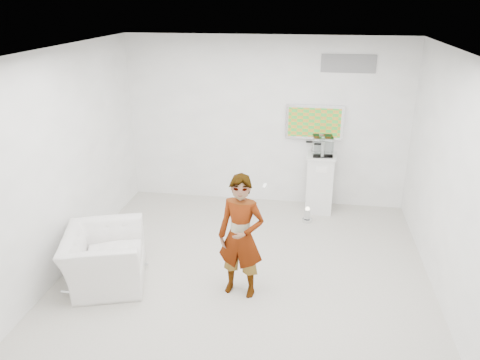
{
  "coord_description": "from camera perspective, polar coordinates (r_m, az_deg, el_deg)",
  "views": [
    {
      "loc": [
        0.77,
        -5.58,
        3.59
      ],
      "look_at": [
        -0.18,
        0.6,
        1.13
      ],
      "focal_mm": 35.0,
      "sensor_mm": 36.0,
      "label": 1
    }
  ],
  "objects": [
    {
      "name": "floor_uplight",
      "position": [
        8.04,
        8.2,
        -4.22
      ],
      "size": [
        0.22,
        0.22,
        0.26
      ],
      "primitive_type": "cylinder",
      "rotation": [
        0.0,
        0.0,
        0.36
      ],
      "color": "silver",
      "rests_on": "room"
    },
    {
      "name": "console",
      "position": [
        8.14,
        10.01,
        3.77
      ],
      "size": [
        0.05,
        0.17,
        0.23
      ],
      "primitive_type": "cube",
      "rotation": [
        0.0,
        0.0,
        -0.01
      ],
      "color": "silver",
      "rests_on": "pedestal"
    },
    {
      "name": "tv",
      "position": [
        8.29,
        9.06,
        6.99
      ],
      "size": [
        1.0,
        0.08,
        0.6
      ],
      "primitive_type": "cube",
      "color": "silver",
      "rests_on": "room"
    },
    {
      "name": "wii_remote",
      "position": [
        5.63,
        3.02,
        -0.82
      ],
      "size": [
        0.05,
        0.14,
        0.03
      ],
      "primitive_type": "cube",
      "rotation": [
        0.0,
        0.0,
        -0.08
      ],
      "color": "silver",
      "rests_on": "person"
    },
    {
      "name": "armchair",
      "position": [
        6.52,
        -16.19,
        -9.1
      ],
      "size": [
        1.27,
        1.36,
        0.73
      ],
      "primitive_type": "imported",
      "rotation": [
        0.0,
        0.0,
        1.87
      ],
      "color": "silver",
      "rests_on": "room"
    },
    {
      "name": "logo_decal",
      "position": [
        8.16,
        13.09,
        13.65
      ],
      "size": [
        0.9,
        0.02,
        0.3
      ],
      "primitive_type": "cube",
      "color": "slate",
      "rests_on": "room"
    },
    {
      "name": "person",
      "position": [
        5.85,
        0.12,
        -6.92
      ],
      "size": [
        0.65,
        0.48,
        1.62
      ],
      "primitive_type": "imported",
      "rotation": [
        0.0,
        0.0,
        -0.17
      ],
      "color": "silver",
      "rests_on": "room"
    },
    {
      "name": "vitrine",
      "position": [
        8.13,
        10.04,
        4.12
      ],
      "size": [
        0.36,
        0.36,
        0.33
      ],
      "primitive_type": "cube",
      "rotation": [
        0.0,
        0.0,
        0.09
      ],
      "color": "silver",
      "rests_on": "pedestal"
    },
    {
      "name": "pedestal",
      "position": [
        8.35,
        9.73,
        -0.37
      ],
      "size": [
        0.53,
        0.53,
        1.04
      ],
      "primitive_type": "cube",
      "rotation": [
        0.0,
        0.0,
        -0.06
      ],
      "color": "silver",
      "rests_on": "room"
    },
    {
      "name": "room",
      "position": [
        6.01,
        0.79,
        1.15
      ],
      "size": [
        5.01,
        5.01,
        3.0
      ],
      "color": "#A39E95",
      "rests_on": "ground"
    }
  ]
}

